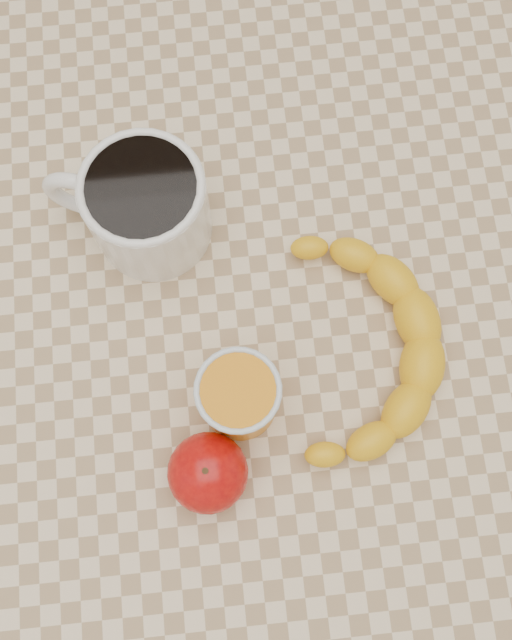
{
  "coord_description": "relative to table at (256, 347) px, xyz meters",
  "views": [
    {
      "loc": [
        -0.02,
        -0.15,
        1.36
      ],
      "look_at": [
        0.0,
        0.0,
        0.77
      ],
      "focal_mm": 40.0,
      "sensor_mm": 36.0,
      "label": 1
    }
  ],
  "objects": [
    {
      "name": "ground",
      "position": [
        0.0,
        0.0,
        -0.66
      ],
      "size": [
        3.0,
        3.0,
        0.0
      ],
      "primitive_type": "plane",
      "color": "tan",
      "rests_on": "ground"
    },
    {
      "name": "table",
      "position": [
        0.0,
        0.0,
        0.0
      ],
      "size": [
        0.8,
        0.8,
        0.75
      ],
      "color": "beige",
      "rests_on": "ground"
    },
    {
      "name": "coffee_mug",
      "position": [
        -0.09,
        0.1,
        0.13
      ],
      "size": [
        0.16,
        0.13,
        0.09
      ],
      "color": "white",
      "rests_on": "table"
    },
    {
      "name": "orange_juice_glass",
      "position": [
        -0.02,
        -0.07,
        0.13
      ],
      "size": [
        0.07,
        0.07,
        0.08
      ],
      "color": "orange",
      "rests_on": "table"
    },
    {
      "name": "apple",
      "position": [
        -0.05,
        -0.12,
        0.12
      ],
      "size": [
        0.08,
        0.08,
        0.06
      ],
      "color": "#8C0407",
      "rests_on": "table"
    },
    {
      "name": "banana",
      "position": [
        0.09,
        -0.04,
        0.11
      ],
      "size": [
        0.27,
        0.31,
        0.04
      ],
      "primitive_type": null,
      "rotation": [
        0.0,
        0.0,
        -0.23
      ],
      "color": "yellow",
      "rests_on": "table"
    }
  ]
}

